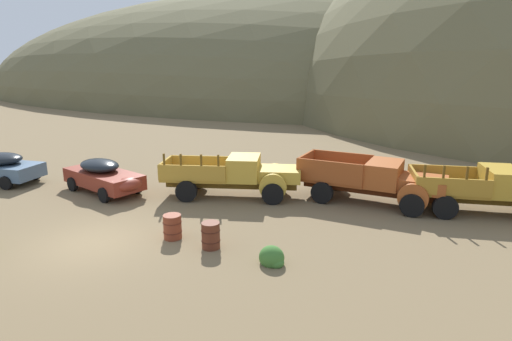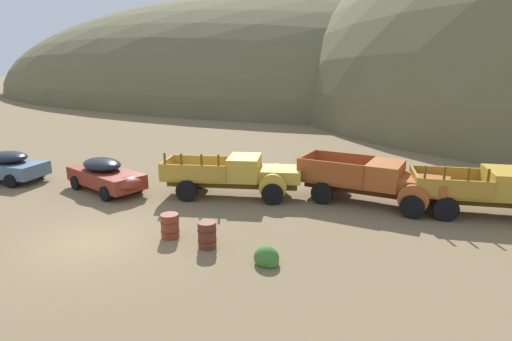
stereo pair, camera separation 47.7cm
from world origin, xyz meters
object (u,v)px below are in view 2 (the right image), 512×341
at_px(car_chalk_blue, 2,165).
at_px(truck_mustard, 500,191).
at_px(oil_drum_foreground, 170,226).
at_px(oil_drum_by_truck, 207,235).
at_px(truck_oxide_orange, 381,182).
at_px(truck_faded_yellow, 242,175).
at_px(car_rust_red, 107,175).

distance_m(car_chalk_blue, truck_mustard, 23.61).
distance_m(car_chalk_blue, oil_drum_foreground, 12.61).
height_order(car_chalk_blue, truck_mustard, truck_mustard).
height_order(oil_drum_foreground, oil_drum_by_truck, oil_drum_by_truck).
bearing_deg(car_chalk_blue, truck_mustard, -175.63).
relative_size(car_chalk_blue, truck_oxide_orange, 0.77).
distance_m(truck_mustard, oil_drum_foreground, 13.06).
xyz_separation_m(truck_faded_yellow, oil_drum_foreground, (-0.09, -5.32, -0.56)).
bearing_deg(truck_oxide_orange, car_chalk_blue, -163.49).
bearing_deg(oil_drum_by_truck, truck_oxide_orange, 58.11).
bearing_deg(car_rust_red, truck_faded_yellow, 34.17).
bearing_deg(oil_drum_foreground, truck_faded_yellow, 89.03).
distance_m(truck_faded_yellow, oil_drum_by_truck, 5.70).
distance_m(truck_faded_yellow, oil_drum_foreground, 5.35).
bearing_deg(truck_mustard, truck_faded_yellow, 179.05).
distance_m(truck_oxide_orange, oil_drum_foreground, 9.20).
xyz_separation_m(car_rust_red, truck_oxide_orange, (12.06, 3.75, 0.20)).
distance_m(car_rust_red, truck_faded_yellow, 6.49).
xyz_separation_m(truck_faded_yellow, oil_drum_by_truck, (1.54, -5.46, -0.55)).
bearing_deg(oil_drum_foreground, oil_drum_by_truck, -4.89).
bearing_deg(truck_oxide_orange, oil_drum_foreground, -128.81).
height_order(truck_oxide_orange, oil_drum_by_truck, truck_oxide_orange).
height_order(car_chalk_blue, truck_faded_yellow, truck_faded_yellow).
height_order(car_rust_red, truck_faded_yellow, truck_faded_yellow).
height_order(truck_faded_yellow, truck_oxide_orange, truck_faded_yellow).
xyz_separation_m(car_chalk_blue, oil_drum_foreground, (12.41, -2.23, -0.38)).
bearing_deg(oil_drum_foreground, truck_mustard, 35.85).
distance_m(truck_faded_yellow, truck_oxide_orange, 6.15).
height_order(truck_faded_yellow, oil_drum_foreground, truck_faded_yellow).
bearing_deg(truck_mustard, oil_drum_foreground, -157.57).
relative_size(car_chalk_blue, car_rust_red, 0.99).
xyz_separation_m(car_chalk_blue, truck_faded_yellow, (12.50, 3.09, 0.18)).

